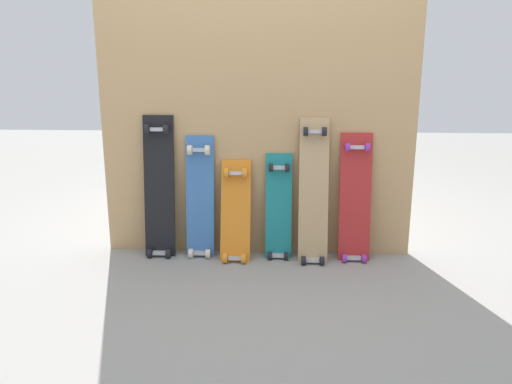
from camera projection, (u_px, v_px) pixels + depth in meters
The scene contains 8 objects.
ground_plane at pixel (257, 254), 3.45m from camera, with size 12.00×12.00×0.00m, color gray.
plywood_wall_panel at pixel (257, 129), 3.31m from camera, with size 2.02×0.04×1.66m, color tan.
skateboard_black at pixel (159, 192), 3.35m from camera, with size 0.20×0.18×0.98m.
skateboard_blue at pixel (200, 202), 3.36m from camera, with size 0.18×0.17×0.85m.
skateboard_orange at pixel (236, 216), 3.32m from camera, with size 0.19×0.25×0.70m.
skateboard_teal at pixel (279, 212), 3.35m from camera, with size 0.17×0.17×0.75m.
skateboard_natural at pixel (314, 196), 3.27m from camera, with size 0.19×0.24×0.98m.
skateboard_red at pixel (355, 203), 3.29m from camera, with size 0.20×0.19×0.88m.
Camera 1 is at (0.17, -3.23, 1.27)m, focal length 36.14 mm.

